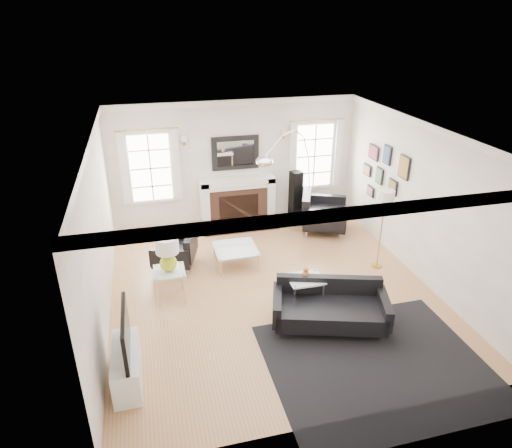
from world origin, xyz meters
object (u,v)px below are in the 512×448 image
object	(u,v)px
gourd_lamp	(167,252)
arc_floor_lamp	(289,178)
armchair_left	(177,251)
coffee_table	(235,249)
sofa	(330,307)
armchair_right	(321,214)
fireplace	(238,202)

from	to	relation	value
gourd_lamp	arc_floor_lamp	distance (m)	3.34
armchair_left	coffee_table	distance (m)	1.12
armchair_left	coffee_table	bearing A→B (deg)	-11.43
sofa	arc_floor_lamp	bearing A→B (deg)	83.94
armchair_left	armchair_right	world-z (taller)	armchair_right
armchair_right	coffee_table	distance (m)	2.39
armchair_left	armchair_right	distance (m)	3.35
coffee_table	arc_floor_lamp	world-z (taller)	arc_floor_lamp
sofa	armchair_right	size ratio (longest dim) A/B	1.44
armchair_left	coffee_table	xyz separation A→B (m)	(1.09, -0.22, 0.01)
armchair_left	gourd_lamp	distance (m)	1.28
coffee_table	armchair_right	bearing A→B (deg)	25.36
fireplace	arc_floor_lamp	distance (m)	1.42
fireplace	arc_floor_lamp	size ratio (longest dim) A/B	0.71
gourd_lamp	arc_floor_lamp	bearing A→B (deg)	35.90
armchair_left	gourd_lamp	bearing A→B (deg)	-100.89
gourd_lamp	armchair_right	bearing A→B (deg)	28.85
arc_floor_lamp	gourd_lamp	bearing A→B (deg)	-144.10
armchair_left	coffee_table	world-z (taller)	armchair_left
gourd_lamp	arc_floor_lamp	size ratio (longest dim) A/B	0.26
fireplace	sofa	bearing A→B (deg)	-81.33
armchair_right	gourd_lamp	bearing A→B (deg)	-151.15
gourd_lamp	armchair_left	bearing A→B (deg)	79.11
armchair_left	arc_floor_lamp	xyz separation A→B (m)	(2.48, 0.84, 0.97)
sofa	fireplace	bearing A→B (deg)	98.67
coffee_table	gourd_lamp	distance (m)	1.69
fireplace	coffee_table	world-z (taller)	fireplace
fireplace	coffee_table	xyz separation A→B (m)	(-0.43, -1.80, -0.22)
coffee_table	arc_floor_lamp	size ratio (longest dim) A/B	0.34
armchair_left	gourd_lamp	xyz separation A→B (m)	(-0.21, -1.11, 0.60)
sofa	arc_floor_lamp	distance (m)	3.41
gourd_lamp	arc_floor_lamp	world-z (taller)	arc_floor_lamp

